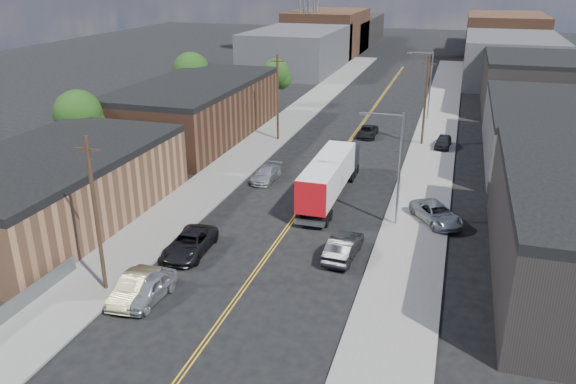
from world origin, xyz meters
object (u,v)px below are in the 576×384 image
Objects in this scene: car_left_d at (267,174)px; car_right_oncoming at (344,247)px; car_left_c at (190,243)px; car_right_lot_c at (443,141)px; car_ahead_truck at (368,131)px; car_right_lot_a at (436,213)px; semi_truck at (331,173)px; car_left_a at (149,289)px; car_left_b at (134,287)px.

car_right_oncoming is at bearing -49.32° from car_left_d.
car_right_lot_c is at bearing 59.87° from car_left_c.
car_right_oncoming is 31.22m from car_ahead_truck.
car_right_oncoming is 9.60m from car_right_lot_a.
semi_truck is at bearing -112.60° from car_right_lot_c.
car_left_c is 1.20× the size of car_left_d.
car_right_lot_c is at bearing -15.46° from car_ahead_truck.
car_left_a is at bearing -108.54° from semi_truck.
car_left_c is at bearing -102.21° from car_ahead_truck.
car_left_a is at bearing -167.33° from car_right_lot_a.
car_left_c is 1.37× the size of car_right_lot_c.
semi_truck is at bearing 75.48° from car_left_a.
car_right_lot_a is (16.00, -5.42, 0.21)m from car_left_d.
car_right_oncoming reaches higher than car_left_c.
car_right_oncoming reaches higher than car_right_lot_c.
semi_truck is 3.19× the size of car_ahead_truck.
car_left_d is 22.05m from car_right_lot_c.
semi_truck reaches higher than car_left_d.
car_ahead_truck is at bearing 72.42° from car_left_d.
car_left_c is (0.59, 6.31, 0.01)m from car_left_b.
car_right_oncoming is at bearing 34.43° from car_left_b.
car_left_a reaches higher than car_left_b.
car_right_lot_c is at bearing 47.77° from car_left_d.
semi_truck reaches higher than car_right_lot_c.
car_left_b is 23.65m from car_right_lot_a.
car_left_a is 0.90× the size of car_right_oncoming.
car_left_a is 0.98× the size of car_left_b.
car_right_oncoming reaches higher than car_left_d.
car_right_lot_a is 1.14× the size of car_ahead_truck.
car_left_a is 13.46m from car_right_oncoming.
car_right_lot_a is (16.93, 16.51, 0.13)m from car_left_b.
car_left_b is 40.64m from car_ahead_truck.
car_left_b is 1.14× the size of car_right_lot_c.
car_left_c reaches higher than car_right_lot_c.
car_left_c is at bearing 97.35° from car_left_a.
semi_truck is 7.21m from car_left_d.
car_right_lot_a is at bearing 50.05° from car_left_a.
car_ahead_truck is at bearing 75.12° from car_left_c.
semi_truck reaches higher than car_left_c.
car_left_b is (-0.93, -0.07, -0.01)m from car_left_a.
car_right_lot_c is 0.87× the size of car_ahead_truck.
car_left_b is 0.99× the size of car_ahead_truck.
car_left_b is at bearing -110.83° from semi_truck.
car_right_lot_a is (16.00, 16.44, 0.12)m from car_left_a.
car_left_c is at bearing 80.30° from car_left_b.
car_left_c is at bearing -88.48° from car_left_d.
car_right_oncoming is (10.16, -13.03, 0.16)m from car_left_d.
car_left_c reaches higher than car_left_d.
car_left_a is 0.81× the size of car_left_c.
car_left_b reaches higher than car_ahead_truck.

